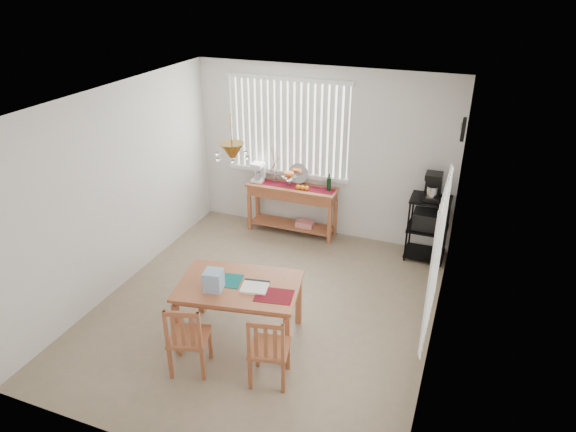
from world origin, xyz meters
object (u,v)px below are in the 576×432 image
at_px(sideboard, 293,198).
at_px(dining_table, 239,290).
at_px(cart_items, 433,186).
at_px(chair_left, 188,338).
at_px(chair_right, 269,350).
at_px(wire_cart, 428,223).

relative_size(sideboard, dining_table, 0.97).
distance_m(cart_items, dining_table, 3.14).
xyz_separation_m(sideboard, chair_left, (0.09, -3.30, -0.18)).
height_order(cart_items, dining_table, cart_items).
xyz_separation_m(chair_left, chair_right, (0.84, 0.14, -0.00)).
xyz_separation_m(sideboard, chair_right, (0.93, -3.16, -0.18)).
relative_size(sideboard, chair_left, 1.66).
distance_m(sideboard, chair_left, 3.31).
bearing_deg(sideboard, dining_table, -82.36).
distance_m(sideboard, cart_items, 2.14).
bearing_deg(chair_left, wire_cart, 58.72).
bearing_deg(sideboard, chair_left, -88.36).
bearing_deg(dining_table, cart_items, 56.26).
relative_size(dining_table, chair_left, 1.71).
relative_size(sideboard, cart_items, 3.64).
bearing_deg(chair_right, dining_table, 136.73).
distance_m(cart_items, chair_left, 3.89).
xyz_separation_m(dining_table, chair_right, (0.58, -0.55, -0.22)).
height_order(sideboard, chair_left, chair_left).
bearing_deg(wire_cart, chair_right, -110.15).
height_order(wire_cart, chair_left, wire_cart).
relative_size(wire_cart, dining_table, 0.65).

